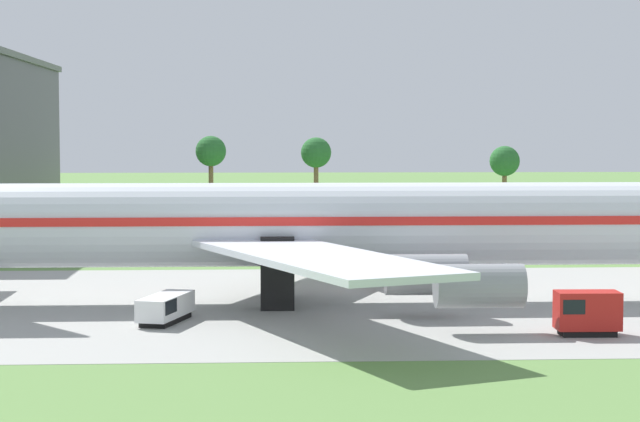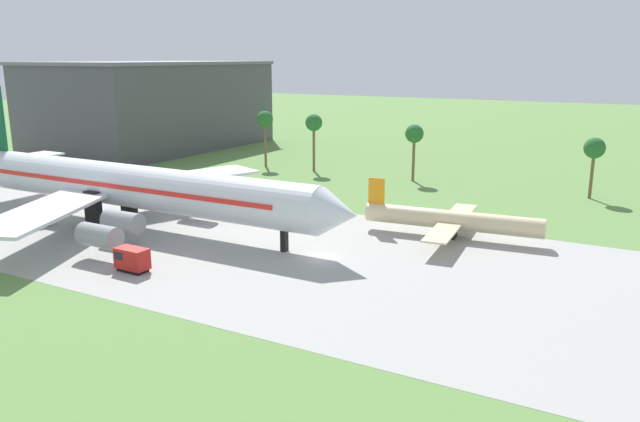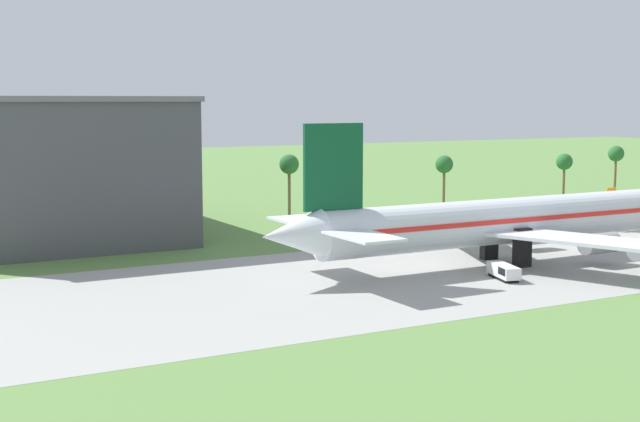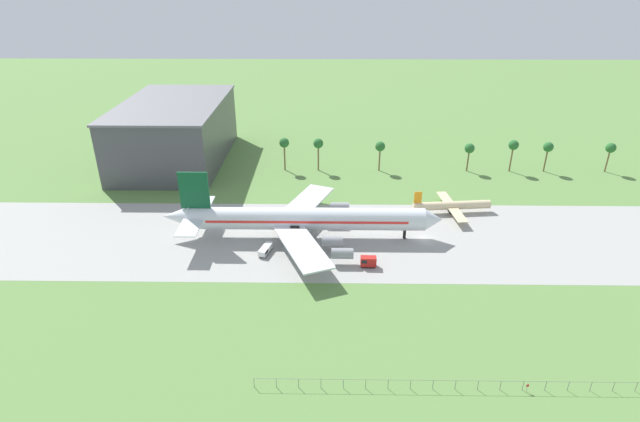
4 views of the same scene
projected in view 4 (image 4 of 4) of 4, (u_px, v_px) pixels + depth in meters
ground_plane at (424, 239)px, 138.59m from camera, size 600.00×600.00×0.00m
taxiway_strip at (424, 239)px, 138.58m from camera, size 320.00×44.00×0.02m
jet_airliner at (303, 219)px, 136.84m from camera, size 76.92×52.37×19.43m
regional_aircraft at (451, 206)px, 152.29m from camera, size 24.08×21.75×7.42m
baggage_tug at (265, 250)px, 131.21m from camera, size 3.59×6.33×1.84m
fuel_truck at (368, 262)px, 125.17m from camera, size 3.97×2.11×2.77m
perimeter_fence at (478, 383)px, 88.58m from camera, size 80.10×0.10×2.10m
no_stopping_sign at (527, 387)px, 88.36m from camera, size 0.44×0.08×1.68m
terminal_building at (175, 132)px, 190.47m from camera, size 36.72×61.20×22.74m
palm_tree_row at (446, 147)px, 180.77m from camera, size 121.86×3.60×12.38m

